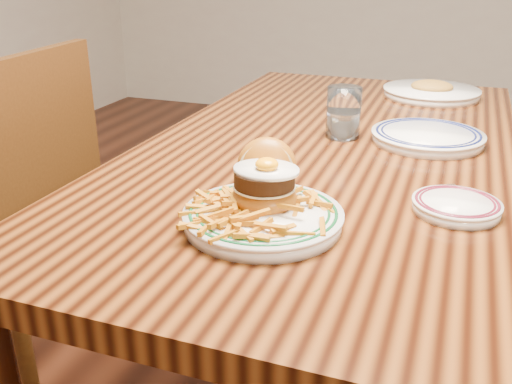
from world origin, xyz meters
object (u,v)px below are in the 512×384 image
(table, at_px, (328,178))
(main_plate, at_px, (264,202))
(side_plate, at_px, (456,205))
(chair_left, at_px, (15,216))

(table, relative_size, main_plate, 5.64)
(table, relative_size, side_plate, 9.81)
(side_plate, bearing_deg, main_plate, -131.65)
(table, distance_m, side_plate, 0.44)
(side_plate, bearing_deg, table, 155.91)
(table, height_order, main_plate, main_plate)
(main_plate, xyz_separation_m, side_plate, (0.30, 0.15, -0.02))
(side_plate, bearing_deg, chair_left, -163.93)
(main_plate, height_order, side_plate, main_plate)
(table, xyz_separation_m, main_plate, (-0.01, -0.46, 0.12))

